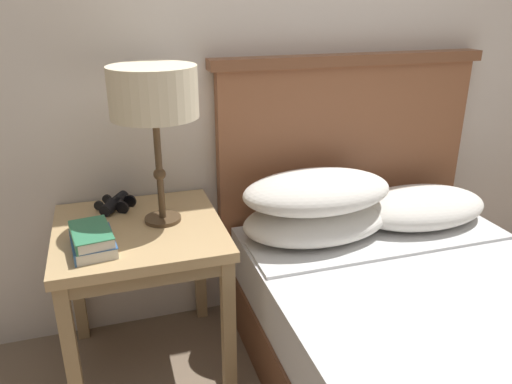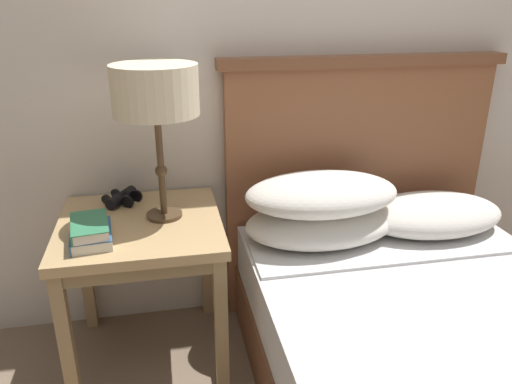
{
  "view_description": "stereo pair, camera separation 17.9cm",
  "coord_description": "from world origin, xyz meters",
  "px_view_note": "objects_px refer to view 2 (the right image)",
  "views": [
    {
      "loc": [
        -0.66,
        -1.08,
        1.36
      ],
      "look_at": [
        -0.16,
        0.51,
        0.7
      ],
      "focal_mm": 35.0,
      "sensor_mm": 36.0,
      "label": 1
    },
    {
      "loc": [
        -0.49,
        -1.12,
        1.36
      ],
      "look_at": [
        -0.16,
        0.51,
        0.7
      ],
      "focal_mm": 35.0,
      "sensor_mm": 36.0,
      "label": 2
    }
  ],
  "objects_px": {
    "book_stacked_on_top": "(89,226)",
    "binoculars_pair": "(122,198)",
    "nightstand": "(141,241)",
    "bed": "(442,361)",
    "table_lamp": "(155,94)",
    "book_on_nightstand": "(91,235)"
  },
  "relations": [
    {
      "from": "nightstand",
      "to": "binoculars_pair",
      "type": "height_order",
      "value": "binoculars_pair"
    },
    {
      "from": "bed",
      "to": "book_stacked_on_top",
      "type": "relative_size",
      "value": 9.01
    },
    {
      "from": "nightstand",
      "to": "bed",
      "type": "xyz_separation_m",
      "value": [
        0.92,
        -0.55,
        -0.24
      ]
    },
    {
      "from": "book_on_nightstand",
      "to": "book_stacked_on_top",
      "type": "distance_m",
      "value": 0.04
    },
    {
      "from": "nightstand",
      "to": "table_lamp",
      "type": "height_order",
      "value": "table_lamp"
    },
    {
      "from": "table_lamp",
      "to": "book_stacked_on_top",
      "type": "xyz_separation_m",
      "value": [
        -0.24,
        -0.15,
        -0.4
      ]
    },
    {
      "from": "bed",
      "to": "book_stacked_on_top",
      "type": "height_order",
      "value": "bed"
    },
    {
      "from": "book_on_nightstand",
      "to": "binoculars_pair",
      "type": "xyz_separation_m",
      "value": [
        0.08,
        0.31,
        0.0
      ]
    },
    {
      "from": "bed",
      "to": "binoculars_pair",
      "type": "distance_m",
      "value": 1.28
    },
    {
      "from": "binoculars_pair",
      "to": "book_on_nightstand",
      "type": "bearing_deg",
      "value": -105.18
    },
    {
      "from": "book_stacked_on_top",
      "to": "binoculars_pair",
      "type": "xyz_separation_m",
      "value": [
        0.09,
        0.32,
        -0.03
      ]
    },
    {
      "from": "nightstand",
      "to": "book_on_nightstand",
      "type": "xyz_separation_m",
      "value": [
        -0.15,
        -0.13,
        0.1
      ]
    },
    {
      "from": "table_lamp",
      "to": "bed",
      "type": "bearing_deg",
      "value": -34.53
    },
    {
      "from": "bed",
      "to": "book_stacked_on_top",
      "type": "distance_m",
      "value": 1.21
    },
    {
      "from": "bed",
      "to": "book_on_nightstand",
      "type": "distance_m",
      "value": 1.2
    },
    {
      "from": "table_lamp",
      "to": "book_on_nightstand",
      "type": "bearing_deg",
      "value": -148.39
    },
    {
      "from": "book_stacked_on_top",
      "to": "binoculars_pair",
      "type": "distance_m",
      "value": 0.33
    },
    {
      "from": "nightstand",
      "to": "book_on_nightstand",
      "type": "distance_m",
      "value": 0.22
    },
    {
      "from": "bed",
      "to": "table_lamp",
      "type": "height_order",
      "value": "table_lamp"
    },
    {
      "from": "book_on_nightstand",
      "to": "table_lamp",
      "type": "bearing_deg",
      "value": 31.61
    },
    {
      "from": "nightstand",
      "to": "table_lamp",
      "type": "xyz_separation_m",
      "value": [
        0.09,
        0.02,
        0.53
      ]
    },
    {
      "from": "book_stacked_on_top",
      "to": "binoculars_pair",
      "type": "bearing_deg",
      "value": 74.79
    }
  ]
}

